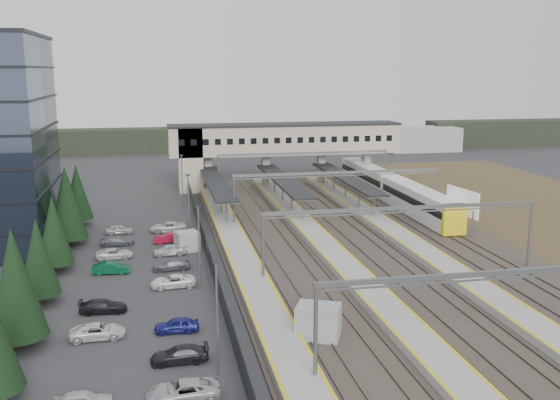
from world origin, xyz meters
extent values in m
plane|color=#2B2B2D|center=(0.00, 0.00, 0.00)|extent=(220.00, 220.00, 0.00)
cylinder|color=black|center=(-22.00, -18.00, 0.60)|extent=(0.44, 0.44, 1.20)
cone|color=black|center=(-22.00, -18.00, 5.10)|extent=(4.26, 4.26, 8.20)
cylinder|color=black|center=(-22.00, -9.00, 0.60)|extent=(0.44, 0.44, 1.20)
cone|color=black|center=(-22.00, -9.00, 4.40)|extent=(3.54, 3.54, 6.80)
cylinder|color=black|center=(-22.00, 0.00, 0.60)|extent=(0.44, 0.44, 1.20)
cone|color=black|center=(-22.00, 0.00, 4.50)|extent=(3.64, 3.64, 7.00)
cylinder|color=black|center=(-22.00, 10.00, 0.60)|extent=(0.44, 0.44, 1.20)
cone|color=black|center=(-22.00, 10.00, 5.25)|extent=(4.42, 4.42, 8.50)
cylinder|color=black|center=(-22.00, 20.00, 0.60)|extent=(0.44, 0.44, 1.20)
cone|color=black|center=(-22.00, 20.00, 4.60)|extent=(3.74, 3.74, 7.20)
imported|color=silver|center=(-16.50, -17.40, 0.58)|extent=(4.25, 2.06, 1.16)
imported|color=black|center=(-16.50, -12.10, 0.58)|extent=(4.06, 1.78, 1.16)
imported|color=#09462B|center=(-16.50, -1.50, 0.62)|extent=(3.86, 1.64, 1.24)
imported|color=silver|center=(-16.50, 3.80, 0.55)|extent=(4.07, 2.01, 1.11)
imported|color=#5A5E61|center=(-16.50, 9.10, 0.56)|extent=(3.94, 1.71, 1.13)
imported|color=#A8A7AD|center=(-16.50, 14.40, 0.59)|extent=(3.50, 1.46, 1.19)
imported|color=#ADAEB2|center=(-10.50, -28.00, 0.65)|extent=(4.73, 2.32, 1.29)
imported|color=black|center=(-10.50, -22.70, 0.59)|extent=(4.10, 1.69, 1.19)
imported|color=navy|center=(-10.50, -17.40, 0.59)|extent=(3.54, 1.54, 1.19)
imported|color=white|center=(-10.50, -6.80, 0.59)|extent=(4.33, 2.19, 1.17)
imported|color=#5A5C60|center=(-10.50, -1.50, 0.56)|extent=(3.99, 1.90, 1.12)
imported|color=#BBB9BF|center=(-10.50, 3.80, 0.64)|extent=(3.88, 1.85, 1.28)
imported|color=maroon|center=(-10.50, 9.10, 0.61)|extent=(3.79, 1.53, 1.22)
imported|color=silver|center=(-10.50, 14.40, 0.63)|extent=(4.55, 2.11, 1.26)
cylinder|color=slate|center=(-8.00, -25.00, 4.00)|extent=(0.16, 0.16, 8.00)
cube|color=black|center=(-8.00, -25.00, 8.00)|extent=(0.50, 0.25, 0.15)
cylinder|color=slate|center=(-8.00, -8.00, 4.00)|extent=(0.16, 0.16, 8.00)
cube|color=black|center=(-8.00, -8.00, 8.00)|extent=(0.50, 0.25, 0.15)
cylinder|color=slate|center=(-8.00, 10.00, 4.00)|extent=(0.16, 0.16, 8.00)
cube|color=black|center=(-8.00, 10.00, 8.00)|extent=(0.50, 0.25, 0.15)
cylinder|color=slate|center=(-8.00, 28.00, 4.00)|extent=(0.16, 0.16, 8.00)
cube|color=black|center=(-8.00, 28.00, 8.00)|extent=(0.50, 0.25, 0.15)
cube|color=#26282B|center=(-6.50, 5.00, 1.00)|extent=(0.08, 90.00, 2.00)
cube|color=#95979A|center=(0.08, -20.86, 1.36)|extent=(3.98, 3.54, 2.73)
cube|color=#95979A|center=(-8.55, 5.24, 1.13)|extent=(2.98, 2.72, 2.26)
cube|color=#38312B|center=(12.00, 5.00, 0.10)|extent=(34.00, 90.00, 0.20)
cube|color=#59544C|center=(-0.72, 5.00, 0.28)|extent=(0.08, 90.00, 0.14)
cube|color=#59544C|center=(0.72, 5.00, 0.28)|extent=(0.08, 90.00, 0.14)
cube|color=#59544C|center=(3.28, 5.00, 0.28)|extent=(0.08, 90.00, 0.14)
cube|color=#59544C|center=(4.72, 5.00, 0.28)|extent=(0.08, 90.00, 0.14)
cube|color=#59544C|center=(9.28, 5.00, 0.28)|extent=(0.08, 90.00, 0.14)
cube|color=#59544C|center=(10.72, 5.00, 0.28)|extent=(0.08, 90.00, 0.14)
cube|color=#59544C|center=(13.28, 5.00, 0.28)|extent=(0.08, 90.00, 0.14)
cube|color=#59544C|center=(14.72, 5.00, 0.28)|extent=(0.08, 90.00, 0.14)
cube|color=#59544C|center=(19.28, 5.00, 0.28)|extent=(0.08, 90.00, 0.14)
cube|color=#59544C|center=(20.72, 5.00, 0.28)|extent=(0.08, 90.00, 0.14)
cube|color=#59544C|center=(23.28, 5.00, 0.28)|extent=(0.08, 90.00, 0.14)
cube|color=#59544C|center=(24.72, 5.00, 0.28)|extent=(0.08, 90.00, 0.14)
cube|color=#9B9B96|center=(-3.00, 5.00, 0.45)|extent=(3.20, 82.00, 0.90)
cube|color=gold|center=(-4.45, 5.00, 0.91)|extent=(0.25, 82.00, 0.02)
cube|color=gold|center=(-1.55, 5.00, 0.91)|extent=(0.25, 82.00, 0.02)
cube|color=#9B9B96|center=(7.00, 5.00, 0.45)|extent=(3.20, 82.00, 0.90)
cube|color=gold|center=(5.55, 5.00, 0.91)|extent=(0.25, 82.00, 0.02)
cube|color=gold|center=(8.45, 5.00, 0.91)|extent=(0.25, 82.00, 0.02)
cube|color=#9B9B96|center=(17.00, 5.00, 0.45)|extent=(3.20, 82.00, 0.90)
cube|color=gold|center=(15.55, 5.00, 0.91)|extent=(0.25, 82.00, 0.02)
cube|color=gold|center=(18.45, 5.00, 0.91)|extent=(0.25, 82.00, 0.02)
cube|color=black|center=(-3.00, 27.00, 4.00)|extent=(3.00, 30.00, 0.25)
cube|color=slate|center=(-3.00, 27.00, 3.85)|extent=(3.10, 30.00, 0.12)
cylinder|color=slate|center=(-3.00, 14.00, 2.40)|extent=(0.20, 0.20, 3.10)
cylinder|color=slate|center=(-3.00, 20.50, 2.40)|extent=(0.20, 0.20, 3.10)
cylinder|color=slate|center=(-3.00, 27.00, 2.40)|extent=(0.20, 0.20, 3.10)
cylinder|color=slate|center=(-3.00, 33.50, 2.40)|extent=(0.20, 0.20, 3.10)
cylinder|color=slate|center=(-3.00, 40.00, 2.40)|extent=(0.20, 0.20, 3.10)
cube|color=black|center=(7.00, 27.00, 4.00)|extent=(3.00, 30.00, 0.25)
cube|color=slate|center=(7.00, 27.00, 3.85)|extent=(3.10, 30.00, 0.12)
cylinder|color=slate|center=(7.00, 14.00, 2.40)|extent=(0.20, 0.20, 3.10)
cylinder|color=slate|center=(7.00, 20.50, 2.40)|extent=(0.20, 0.20, 3.10)
cylinder|color=slate|center=(7.00, 27.00, 2.40)|extent=(0.20, 0.20, 3.10)
cylinder|color=slate|center=(7.00, 33.50, 2.40)|extent=(0.20, 0.20, 3.10)
cylinder|color=slate|center=(7.00, 40.00, 2.40)|extent=(0.20, 0.20, 3.10)
cube|color=black|center=(17.00, 27.00, 4.00)|extent=(3.00, 30.00, 0.25)
cube|color=slate|center=(17.00, 27.00, 3.85)|extent=(3.10, 30.00, 0.12)
cylinder|color=slate|center=(17.00, 14.00, 2.40)|extent=(0.20, 0.20, 3.10)
cylinder|color=slate|center=(17.00, 20.50, 2.40)|extent=(0.20, 0.20, 3.10)
cylinder|color=slate|center=(17.00, 27.00, 2.40)|extent=(0.20, 0.20, 3.10)
cylinder|color=slate|center=(17.00, 33.50, 2.40)|extent=(0.20, 0.20, 3.10)
cylinder|color=slate|center=(17.00, 40.00, 2.40)|extent=(0.20, 0.20, 3.10)
cube|color=#C4B394|center=(10.50, 42.00, 8.50)|extent=(40.00, 6.00, 5.00)
cube|color=black|center=(10.50, 42.00, 11.05)|extent=(40.40, 6.40, 0.30)
cube|color=#C4B394|center=(-6.00, 42.00, 5.50)|extent=(4.00, 6.00, 11.00)
cube|color=black|center=(-7.50, 38.98, 8.60)|extent=(1.00, 0.06, 1.00)
cube|color=black|center=(-5.50, 38.98, 8.60)|extent=(1.00, 0.06, 1.00)
cube|color=black|center=(-3.50, 38.98, 8.60)|extent=(1.00, 0.06, 1.00)
cube|color=black|center=(-1.50, 38.98, 8.60)|extent=(1.00, 0.06, 1.00)
cube|color=black|center=(0.50, 38.98, 8.60)|extent=(1.00, 0.06, 1.00)
cube|color=black|center=(2.50, 38.98, 8.60)|extent=(1.00, 0.06, 1.00)
cube|color=black|center=(4.50, 38.98, 8.60)|extent=(1.00, 0.06, 1.00)
cube|color=black|center=(6.50, 38.98, 8.60)|extent=(1.00, 0.06, 1.00)
cube|color=black|center=(8.50, 38.98, 8.60)|extent=(1.00, 0.06, 1.00)
cube|color=black|center=(10.50, 38.98, 8.60)|extent=(1.00, 0.06, 1.00)
cube|color=black|center=(12.50, 38.98, 8.60)|extent=(1.00, 0.06, 1.00)
cube|color=black|center=(14.50, 38.98, 8.60)|extent=(1.00, 0.06, 1.00)
cube|color=black|center=(16.50, 38.98, 8.60)|extent=(1.00, 0.06, 1.00)
cube|color=black|center=(18.50, 38.98, 8.60)|extent=(1.00, 0.06, 1.00)
cube|color=black|center=(20.50, 38.98, 8.60)|extent=(1.00, 0.06, 1.00)
cube|color=black|center=(22.50, 38.98, 8.60)|extent=(1.00, 0.06, 1.00)
cube|color=black|center=(24.50, 38.98, 8.60)|extent=(1.00, 0.06, 1.00)
cube|color=black|center=(26.50, 38.98, 8.60)|extent=(1.00, 0.06, 1.00)
cube|color=black|center=(28.50, 38.98, 8.60)|extent=(1.00, 0.06, 1.00)
cube|color=#9B9B96|center=(-4.50, 42.00, 3.00)|extent=(1.20, 1.60, 6.00)
cube|color=#9B9B96|center=(-3.00, 42.00, 3.00)|extent=(1.20, 1.60, 6.00)
cube|color=#9B9B96|center=(7.00, 42.00, 3.00)|extent=(1.20, 1.60, 6.00)
cube|color=#9B9B96|center=(17.00, 42.00, 3.00)|extent=(1.20, 1.60, 6.00)
cube|color=#9B9B96|center=(25.50, 42.00, 3.00)|extent=(1.20, 1.60, 6.00)
cylinder|color=slate|center=(-2.00, -28.00, 3.50)|extent=(0.28, 0.28, 7.00)
cube|color=slate|center=(12.00, -28.00, 7.00)|extent=(28.40, 0.25, 0.35)
cube|color=slate|center=(12.00, -28.00, 6.60)|extent=(28.40, 0.12, 0.12)
cylinder|color=slate|center=(-2.00, -8.00, 3.50)|extent=(0.28, 0.28, 7.00)
cylinder|color=slate|center=(26.00, -8.00, 3.50)|extent=(0.28, 0.28, 7.00)
cube|color=slate|center=(12.00, -8.00, 7.00)|extent=(28.40, 0.25, 0.35)
cube|color=slate|center=(12.00, -8.00, 6.60)|extent=(28.40, 0.12, 0.12)
cylinder|color=slate|center=(-2.00, 14.00, 3.50)|extent=(0.28, 0.28, 7.00)
cylinder|color=slate|center=(26.00, 14.00, 3.50)|extent=(0.28, 0.28, 7.00)
cube|color=slate|center=(12.00, 14.00, 7.00)|extent=(28.40, 0.25, 0.35)
cube|color=slate|center=(12.00, 14.00, 6.60)|extent=(28.40, 0.12, 0.12)
cylinder|color=slate|center=(-2.00, 34.00, 3.50)|extent=(0.28, 0.28, 7.00)
cylinder|color=slate|center=(26.00, 34.00, 3.50)|extent=(0.28, 0.28, 7.00)
cube|color=slate|center=(12.00, 34.00, 7.00)|extent=(28.40, 0.25, 0.35)
cube|color=slate|center=(12.00, 34.00, 6.60)|extent=(28.40, 0.12, 0.12)
cube|color=silver|center=(24.00, 15.13, 2.27)|extent=(3.02, 20.99, 3.89)
cube|color=black|center=(24.00, 15.13, 2.70)|extent=(3.09, 20.39, 0.97)
cube|color=slate|center=(24.00, 15.13, 0.59)|extent=(2.59, 19.59, 0.54)
cube|color=silver|center=(24.00, 36.72, 2.27)|extent=(3.02, 20.99, 3.89)
cube|color=black|center=(24.00, 36.72, 2.70)|extent=(3.09, 20.39, 0.97)
cube|color=slate|center=(24.00, 36.72, 0.59)|extent=(2.59, 19.59, 0.54)
cube|color=yellow|center=(24.00, 4.74, 2.27)|extent=(3.04, 0.90, 3.89)
cylinder|color=slate|center=(25.78, 3.45, 1.77)|extent=(0.20, 0.20, 3.54)
cylinder|color=slate|center=(25.78, 9.08, 1.77)|extent=(0.20, 0.20, 3.54)
cube|color=silver|center=(25.78, 6.27, 4.09)|extent=(1.05, 6.59, 3.32)
cube|color=black|center=(-10.00, 95.00, 3.00)|extent=(60.00, 8.00, 6.00)
cube|color=black|center=(40.00, 95.00, 2.50)|extent=(50.00, 8.00, 5.00)
cube|color=black|center=(80.00, 90.00, 3.50)|extent=(40.00, 8.00, 7.00)
cube|color=#95979A|center=(55.00, 85.00, 3.00)|extent=(18.00, 10.00, 6.00)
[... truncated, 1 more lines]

